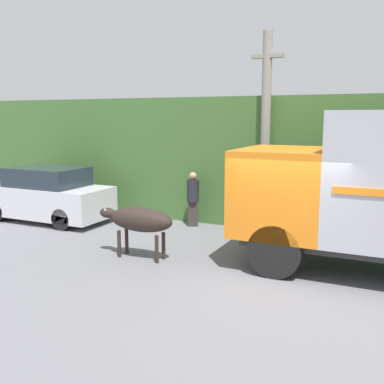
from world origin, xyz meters
TOP-DOWN VIEW (x-y plane):
  - ground_plane at (0.00, 0.00)m, footprint 60.00×60.00m
  - hillside_embankment at (0.00, 7.09)m, footprint 32.00×6.84m
  - building_backdrop at (-4.49, 5.13)m, footprint 4.31×2.70m
  - brown_cow at (-3.47, -0.23)m, footprint 2.01×0.59m
  - parked_suv at (-8.30, 1.83)m, footprint 4.35×1.79m
  - pedestrian_on_hill at (-3.67, 3.20)m, footprint 0.50×0.50m
  - utility_pole at (-1.51, 3.46)m, footprint 0.90×0.27m

SIDE VIEW (x-z plane):
  - ground_plane at x=0.00m, z-range 0.00..0.00m
  - parked_suv at x=-8.30m, z-range -0.04..1.71m
  - pedestrian_on_hill at x=-3.67m, z-range 0.07..1.75m
  - brown_cow at x=-3.47m, z-range 0.31..1.55m
  - building_backdrop at x=-4.49m, z-range 0.02..2.94m
  - hillside_embankment at x=0.00m, z-range 0.00..3.95m
  - utility_pole at x=-1.51m, z-range 0.10..5.79m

